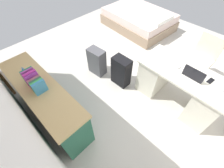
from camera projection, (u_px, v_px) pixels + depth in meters
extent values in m
plane|color=beige|center=(134.00, 67.00, 3.54)|extent=(5.73, 5.73, 0.00)
cube|color=silver|center=(186.00, 73.00, 2.39)|extent=(1.45, 0.69, 0.04)
cube|color=beige|center=(205.00, 105.00, 2.44)|extent=(0.41, 0.60, 0.71)
cube|color=beige|center=(155.00, 74.00, 2.90)|extent=(0.41, 0.60, 0.71)
cylinder|color=black|center=(190.00, 76.00, 3.32)|extent=(0.52, 0.52, 0.04)
cylinder|color=black|center=(193.00, 70.00, 3.17)|extent=(0.06, 0.06, 0.42)
cube|color=beige|center=(199.00, 61.00, 2.98)|extent=(0.50, 0.50, 0.08)
cube|color=beige|center=(210.00, 46.00, 2.87)|extent=(0.44, 0.10, 0.44)
cube|color=#28664C|center=(47.00, 103.00, 2.46)|extent=(1.76, 0.44, 0.74)
cube|color=tan|center=(38.00, 88.00, 2.16)|extent=(1.80, 0.48, 0.04)
cube|color=#225641|center=(75.00, 114.00, 2.51)|extent=(0.67, 0.01, 0.26)
cube|color=#225641|center=(50.00, 88.00, 2.87)|extent=(0.67, 0.01, 0.26)
cube|color=gray|center=(138.00, 22.00, 4.61)|extent=(2.00, 1.53, 0.28)
cube|color=beige|center=(139.00, 15.00, 4.43)|extent=(1.93, 1.47, 0.20)
cube|color=white|center=(159.00, 18.00, 3.98)|extent=(0.53, 0.71, 0.10)
cube|color=black|center=(121.00, 72.00, 3.00)|extent=(0.36, 0.22, 0.63)
cube|color=#4C4C51|center=(97.00, 62.00, 3.22)|extent=(0.38, 0.25, 0.59)
cube|color=silver|center=(194.00, 75.00, 2.32)|extent=(0.31, 0.23, 0.02)
cube|color=black|center=(194.00, 74.00, 2.19)|extent=(0.31, 0.02, 0.19)
ellipsoid|color=white|center=(179.00, 67.00, 2.43)|extent=(0.06, 0.10, 0.03)
cube|color=black|center=(211.00, 81.00, 2.25)|extent=(0.08, 0.14, 0.01)
cylinder|color=silver|center=(223.00, 92.00, 2.11)|extent=(0.11, 0.11, 0.01)
cube|color=teal|center=(40.00, 88.00, 2.01)|extent=(0.04, 0.17, 0.20)
cube|color=green|center=(39.00, 86.00, 2.03)|extent=(0.03, 0.17, 0.19)
cube|color=#2E5E42|center=(37.00, 85.00, 2.05)|extent=(0.04, 0.17, 0.19)
cube|color=#995765|center=(36.00, 83.00, 2.07)|extent=(0.04, 0.17, 0.19)
cube|color=#88308D|center=(34.00, 80.00, 2.07)|extent=(0.03, 0.17, 0.23)
cube|color=#B22D8D|center=(32.00, 79.00, 2.08)|extent=(0.04, 0.17, 0.24)
cube|color=#763258|center=(32.00, 78.00, 2.12)|extent=(0.03, 0.17, 0.20)
cube|color=#8E3F8B|center=(30.00, 76.00, 2.12)|extent=(0.03, 0.17, 0.23)
cube|color=#287851|center=(29.00, 75.00, 2.15)|extent=(0.04, 0.17, 0.21)
cone|color=#4C7FBF|center=(23.00, 69.00, 2.29)|extent=(0.08, 0.08, 0.11)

